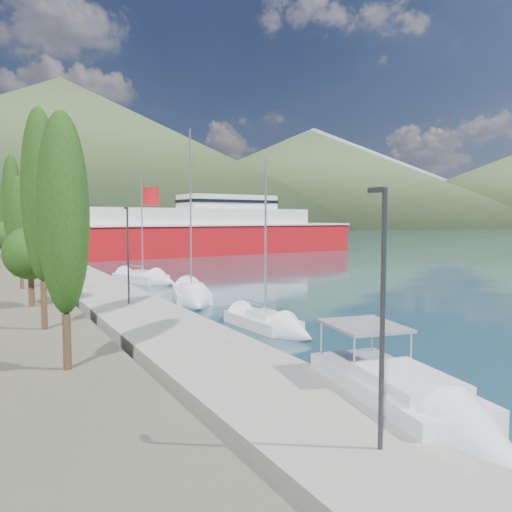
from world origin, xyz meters
TOP-DOWN VIEW (x-y plane):
  - ground at (0.00, 120.00)m, footprint 1400.00×1400.00m
  - quay at (-9.00, 26.00)m, footprint 5.00×88.00m
  - hills_far at (138.59, 618.73)m, footprint 1480.00×900.00m
  - hills_near at (98.04, 372.50)m, footprint 1010.00×520.00m
  - tree_row at (-14.41, 32.04)m, footprint 3.42×64.22m
  - lamp_posts at (-9.00, 14.27)m, footprint 0.15×45.84m
  - motor_cruiser at (-6.33, -7.27)m, footprint 4.28×9.34m
  - sailboat_near at (-3.09, 5.72)m, footprint 2.55×7.23m
  - sailboat_mid at (-3.64, 16.78)m, footprint 5.12×9.92m
  - sailboat_far at (-2.90, 29.02)m, footprint 5.22×8.29m
  - ferry at (15.71, 63.38)m, footprint 60.00×16.56m

SIDE VIEW (x-z plane):
  - ground at x=0.00m, z-range 0.00..0.00m
  - sailboat_near at x=-3.09m, z-range -4.83..5.39m
  - sailboat_far at x=-2.90m, z-range -5.49..6.14m
  - sailboat_mid at x=-3.64m, z-range -6.58..7.23m
  - quay at x=-9.00m, z-range 0.00..0.80m
  - motor_cruiser at x=-6.33m, z-range -1.11..2.21m
  - ferry at x=15.71m, z-range -2.30..9.47m
  - lamp_posts at x=-9.00m, z-range 1.05..7.11m
  - tree_row at x=-14.41m, z-range 0.25..11.69m
  - hills_near at x=98.04m, z-range -8.32..106.68m
  - hills_far at x=138.59m, z-range -12.61..167.39m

